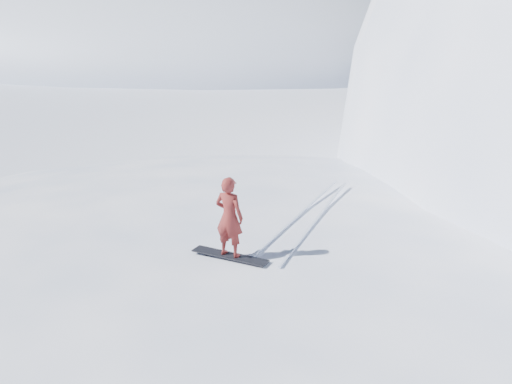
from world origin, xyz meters
TOP-DOWN VIEW (x-y plane):
  - near_ridge at (1.00, 3.00)m, footprint 36.00×28.00m
  - far_ridge_a at (-70.00, 60.00)m, footprint 120.00×70.00m
  - far_ridge_c at (-40.00, 110.00)m, footprint 140.00×90.00m
  - wind_bumps at (-0.56, 2.12)m, footprint 16.00×14.40m
  - snowboard at (-1.55, 1.30)m, footprint 1.68×0.44m
  - snowboarder at (-1.55, 1.30)m, footprint 0.63×0.44m
  - board_tracks at (-1.29, 4.32)m, footprint 1.56×5.95m

SIDE VIEW (x-z plane):
  - near_ridge at x=1.00m, z-range -2.40..2.40m
  - far_ridge_a at x=-70.00m, z-range -14.00..14.00m
  - far_ridge_c at x=-40.00m, z-range -18.00..18.00m
  - wind_bumps at x=-0.56m, z-range -0.50..0.50m
  - snowboard at x=-1.55m, z-range 2.40..2.43m
  - board_tracks at x=-1.29m, z-range 2.40..2.44m
  - snowboarder at x=-1.55m, z-range 2.43..4.08m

